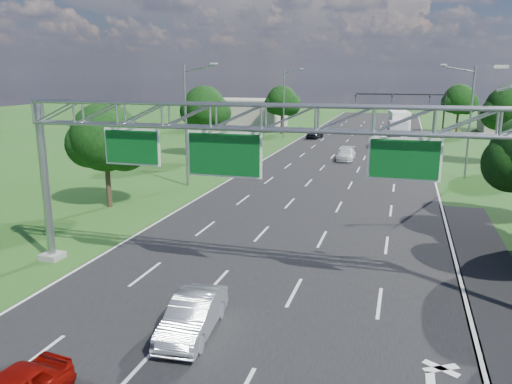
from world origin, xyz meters
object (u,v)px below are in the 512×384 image
at_px(silver_sedan, 193,315).
at_px(traffic_signal, 418,105).
at_px(box_truck, 399,124).
at_px(sign_gantry, 265,132).

bearing_deg(silver_sedan, traffic_signal, 76.98).
relative_size(traffic_signal, box_truck, 1.24).
bearing_deg(silver_sedan, box_truck, 80.14).
height_order(sign_gantry, traffic_signal, sign_gantry).
relative_size(sign_gantry, traffic_signal, 1.92).
xyz_separation_m(silver_sedan, box_truck, (6.02, 66.59, 1.02)).
bearing_deg(sign_gantry, box_truck, 85.65).
height_order(sign_gantry, box_truck, sign_gantry).
xyz_separation_m(traffic_signal, silver_sedan, (-8.48, -57.96, -4.45)).
relative_size(sign_gantry, box_truck, 2.39).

